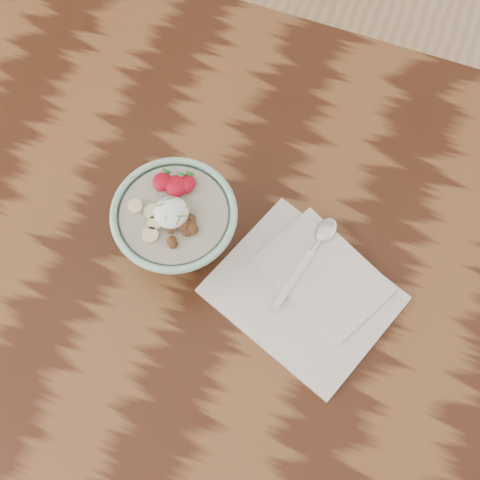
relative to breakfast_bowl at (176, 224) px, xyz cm
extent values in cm
cube|color=#38190E|center=(7.82, 1.44, -7.95)|extent=(160.00, 90.00, 4.00)
cylinder|color=#4C2D19|center=(-64.18, 38.44, -45.45)|extent=(7.00, 7.00, 71.00)
cylinder|color=#94C8B0|center=(0.02, -0.03, -5.40)|extent=(7.72, 7.72, 1.10)
torus|color=#94C8B0|center=(0.02, -0.03, 3.60)|extent=(17.54, 17.54, 1.01)
cylinder|color=#ACA48E|center=(0.02, -0.03, 3.05)|extent=(14.88, 14.88, 0.92)
ellipsoid|color=white|center=(-0.12, -0.35, 4.44)|extent=(4.81, 4.81, 2.65)
ellipsoid|color=#A10719|center=(-3.16, 3.64, 4.26)|extent=(2.72, 2.99, 1.49)
cone|color=#286623|center=(-3.16, 4.86, 4.56)|extent=(1.40, 1.03, 1.52)
ellipsoid|color=#A10719|center=(-0.96, 3.68, 4.37)|extent=(3.10, 3.41, 1.71)
cone|color=#286623|center=(-0.96, 5.07, 4.67)|extent=(1.40, 1.03, 1.52)
ellipsoid|color=#A10719|center=(0.05, 4.47, 4.25)|extent=(2.68, 2.95, 1.47)
cone|color=#286623|center=(0.05, 5.68, 4.55)|extent=(1.40, 1.03, 1.52)
cylinder|color=beige|center=(-2.75, -1.03, 3.91)|extent=(2.15, 2.15, 0.70)
cylinder|color=beige|center=(-1.59, -4.25, 3.91)|extent=(2.26, 2.26, 0.70)
cylinder|color=beige|center=(-1.76, -2.49, 3.91)|extent=(1.99, 1.99, 0.70)
cylinder|color=beige|center=(-5.23, -1.00, 3.91)|extent=(2.05, 2.05, 0.70)
ellipsoid|color=brown|center=(3.00, -0.80, 4.04)|extent=(1.29, 1.55, 0.77)
ellipsoid|color=brown|center=(2.89, -2.23, 3.95)|extent=(1.35, 1.21, 0.79)
ellipsoid|color=brown|center=(3.47, -1.46, 4.05)|extent=(1.94, 1.93, 1.09)
ellipsoid|color=brown|center=(2.32, -1.31, 3.98)|extent=(1.61, 1.65, 1.04)
ellipsoid|color=brown|center=(2.60, 0.07, 4.00)|extent=(1.69, 1.54, 1.05)
ellipsoid|color=brown|center=(2.07, -1.46, 4.10)|extent=(2.34, 2.32, 0.90)
ellipsoid|color=brown|center=(1.41, -3.95, 3.97)|extent=(1.56, 1.63, 0.87)
ellipsoid|color=brown|center=(0.66, -2.67, 3.92)|extent=(1.31, 1.05, 0.78)
ellipsoid|color=brown|center=(1.76, -4.39, 3.95)|extent=(1.65, 1.62, 0.99)
ellipsoid|color=brown|center=(1.88, -0.70, 4.03)|extent=(2.02, 2.02, 1.06)
cylinder|color=#3C8337|center=(1.90, 1.31, 5.51)|extent=(0.51, 1.48, 0.23)
cylinder|color=#3C8337|center=(-0.18, -1.12, 5.51)|extent=(0.19, 1.62, 0.24)
cylinder|color=#3C8337|center=(-0.78, 1.19, 5.51)|extent=(1.35, 0.97, 0.23)
cylinder|color=#3C8337|center=(1.73, -0.76, 5.51)|extent=(1.46, 0.77, 0.23)
cylinder|color=#3C8337|center=(0.05, -0.29, 5.51)|extent=(0.58, 0.93, 0.21)
cylinder|color=#3C8337|center=(-0.11, 0.50, 5.51)|extent=(0.71, 0.88, 0.21)
cylinder|color=#3C8337|center=(-0.85, -0.67, 5.51)|extent=(0.59, 1.21, 0.22)
cylinder|color=#3C8337|center=(-1.56, -0.20, 5.51)|extent=(1.22, 1.01, 0.23)
cylinder|color=#3C8337|center=(1.49, -1.50, 5.51)|extent=(0.28, 1.32, 0.23)
cylinder|color=#3C8337|center=(-1.74, 0.80, 5.51)|extent=(0.39, 0.94, 0.21)
cube|color=silver|center=(20.04, -1.83, -5.48)|extent=(29.61, 26.90, 0.93)
cube|color=silver|center=(21.91, 1.90, -4.74)|extent=(21.27, 18.80, 0.56)
cube|color=silver|center=(18.10, -0.65, -4.30)|extent=(3.30, 10.54, 0.32)
cylinder|color=silver|center=(19.56, 5.86, -4.14)|extent=(1.23, 2.83, 0.64)
ellipsoid|color=silver|center=(20.14, 8.44, -4.02)|extent=(3.67, 4.73, 0.88)
camera|label=1|loc=(22.00, -33.24, 86.21)|focal=50.00mm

